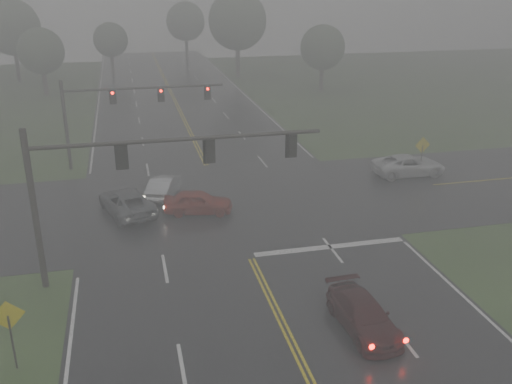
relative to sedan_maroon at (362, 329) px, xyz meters
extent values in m
cube|color=black|center=(-3.17, 13.17, 0.00)|extent=(18.00, 160.00, 0.02)
cube|color=black|center=(-3.17, 15.17, 0.00)|extent=(120.00, 14.00, 0.02)
cube|color=silver|center=(1.33, 7.57, 0.00)|extent=(8.50, 0.50, 0.01)
imported|color=black|center=(0.00, 0.00, 0.00)|extent=(2.12, 4.71, 1.34)
imported|color=maroon|center=(-5.03, 13.96, 0.00)|extent=(4.51, 2.55, 1.45)
imported|color=#AEB0B6|center=(-6.88, 17.30, 0.00)|extent=(2.82, 4.53, 1.41)
imported|color=#53555A|center=(-9.35, 14.94, 0.00)|extent=(3.88, 5.74, 1.46)
imported|color=silver|center=(11.12, 17.60, 0.00)|extent=(5.39, 2.51, 1.50)
cylinder|color=black|center=(-13.37, 6.75, 3.88)|extent=(0.30, 0.30, 7.76)
cylinder|color=black|center=(-13.37, 6.75, 6.90)|extent=(0.19, 0.19, 0.86)
cylinder|color=black|center=(-6.61, 6.75, 6.84)|extent=(13.51, 0.19, 0.19)
cube|color=black|center=(-9.32, 6.75, 6.20)|extent=(0.37, 0.30, 1.13)
cube|color=black|center=(-9.32, 6.92, 6.20)|extent=(0.59, 0.03, 1.35)
cube|color=black|center=(-5.26, 6.75, 6.20)|extent=(0.37, 0.30, 1.13)
cube|color=black|center=(-5.26, 6.92, 6.20)|extent=(0.59, 0.03, 1.35)
cube|color=black|center=(-1.21, 6.75, 6.20)|extent=(0.37, 0.30, 1.13)
cube|color=black|center=(-1.21, 6.92, 6.20)|extent=(0.59, 0.03, 1.35)
cylinder|color=black|center=(-13.37, 24.70, 3.39)|extent=(0.26, 0.26, 6.77)
cylinder|color=black|center=(-13.37, 24.70, 6.02)|extent=(0.17, 0.17, 0.75)
cylinder|color=black|center=(-7.42, 24.70, 5.97)|extent=(11.90, 0.17, 0.17)
cube|color=black|center=(-9.80, 24.70, 5.41)|extent=(0.32, 0.26, 0.99)
cube|color=black|center=(-9.80, 24.85, 5.41)|extent=(0.52, 0.03, 1.18)
cylinder|color=#FF0C05|center=(-9.80, 24.55, 5.72)|extent=(0.21, 0.06, 0.21)
cube|color=black|center=(-6.23, 24.70, 5.41)|extent=(0.32, 0.26, 0.99)
cube|color=black|center=(-6.23, 24.85, 5.41)|extent=(0.52, 0.03, 1.18)
cylinder|color=#FF0C05|center=(-6.23, 24.55, 5.72)|extent=(0.21, 0.06, 0.21)
cube|color=black|center=(-2.66, 24.70, 5.41)|extent=(0.32, 0.26, 0.99)
cube|color=black|center=(-2.66, 24.85, 5.41)|extent=(0.52, 0.03, 1.18)
cylinder|color=#FF0C05|center=(-2.66, 24.55, 5.72)|extent=(0.21, 0.06, 0.21)
cylinder|color=black|center=(-13.78, 0.60, 1.15)|extent=(0.08, 0.08, 2.31)
cube|color=#CAB80B|center=(-13.78, 0.64, 2.31)|extent=(1.19, 0.31, 1.21)
cylinder|color=black|center=(11.95, 17.34, 1.16)|extent=(0.08, 0.08, 2.31)
cube|color=#CAB80B|center=(11.95, 17.38, 2.31)|extent=(1.21, 0.15, 1.21)
cylinder|color=#30261F|center=(-18.24, 55.04, 1.55)|extent=(0.58, 0.58, 3.09)
sphere|color=#394A31|center=(-18.24, 55.04, 5.33)|extent=(5.50, 5.50, 5.50)
cylinder|color=#30261F|center=(7.26, 62.13, 2.28)|extent=(0.63, 0.63, 4.57)
sphere|color=#394A31|center=(7.26, 62.13, 7.87)|extent=(8.12, 8.12, 8.12)
cylinder|color=#30261F|center=(-10.22, 70.22, 1.42)|extent=(0.50, 0.50, 2.84)
sphere|color=#394A31|center=(-10.22, 70.22, 4.89)|extent=(5.05, 5.05, 5.05)
cylinder|color=#30261F|center=(15.66, 50.15, 1.57)|extent=(0.53, 0.53, 3.14)
sphere|color=#394A31|center=(15.66, 50.15, 5.40)|extent=(5.58, 5.58, 5.58)
cylinder|color=#30261F|center=(-22.92, 65.94, 2.12)|extent=(0.54, 0.54, 4.23)
sphere|color=#394A31|center=(-22.92, 65.94, 7.29)|extent=(7.53, 7.53, 7.53)
cylinder|color=#30261F|center=(2.31, 82.37, 1.84)|extent=(0.56, 0.56, 3.69)
sphere|color=#394A31|center=(2.31, 82.37, 6.35)|extent=(6.56, 6.56, 6.56)
camera|label=1|loc=(-8.98, -18.78, 14.00)|focal=40.00mm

